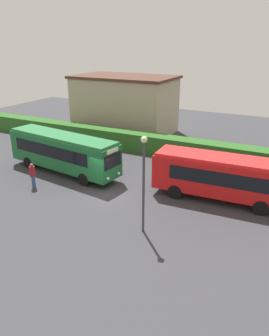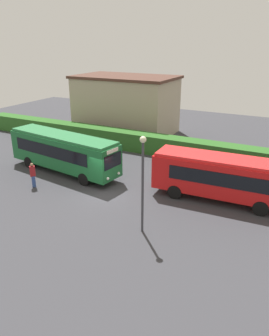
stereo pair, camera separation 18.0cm
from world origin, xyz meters
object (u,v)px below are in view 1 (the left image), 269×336
(bus_green, at_px, (63,151))
(lamppost, at_px, (144,175))
(person_center, at_px, (33,175))
(person_right, at_px, (185,168))
(person_far, at_px, (249,181))
(person_left, at_px, (69,150))
(bus_red, at_px, (221,175))

(bus_green, relative_size, lamppost, 1.87)
(person_center, bearing_deg, person_right, -105.27)
(bus_green, bearing_deg, lamppost, -20.33)
(bus_green, xyz_separation_m, lamppost, (9.83, -5.22, 1.69))
(person_center, relative_size, person_right, 1.16)
(bus_green, distance_m, person_far, 14.69)
(person_right, distance_m, lamppost, 8.98)
(person_left, xyz_separation_m, person_far, (15.90, 0.28, -0.00))
(person_right, bearing_deg, bus_green, -156.52)
(person_left, xyz_separation_m, lamppost, (11.39, -7.96, 2.65))
(bus_green, height_order, bus_red, bus_green)
(person_left, bearing_deg, bus_red, 51.69)
(person_far, bearing_deg, bus_red, 40.85)
(person_far, xyz_separation_m, lamppost, (-4.51, -8.25, 2.65))
(bus_green, relative_size, bus_red, 1.14)
(bus_red, relative_size, person_far, 5.47)
(bus_red, distance_m, person_far, 2.83)
(bus_red, height_order, person_far, bus_red)
(bus_red, distance_m, person_right, 4.26)
(person_center, bearing_deg, person_far, -116.69)
(person_left, height_order, person_center, person_center)
(person_left, relative_size, person_center, 0.90)
(bus_green, xyz_separation_m, person_right, (9.36, 3.34, -1.01))
(bus_red, xyz_separation_m, person_right, (-3.36, 2.44, -0.95))
(bus_red, bearing_deg, person_far, -129.91)
(person_far, distance_m, lamppost, 9.77)
(bus_red, distance_m, lamppost, 6.98)
(person_center, xyz_separation_m, person_right, (9.51, 6.79, -0.17))
(person_far, relative_size, lamppost, 0.30)
(person_left, xyz_separation_m, person_center, (1.41, -6.20, 0.12))
(bus_green, distance_m, person_right, 9.99)
(bus_green, bearing_deg, bus_red, 11.64)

